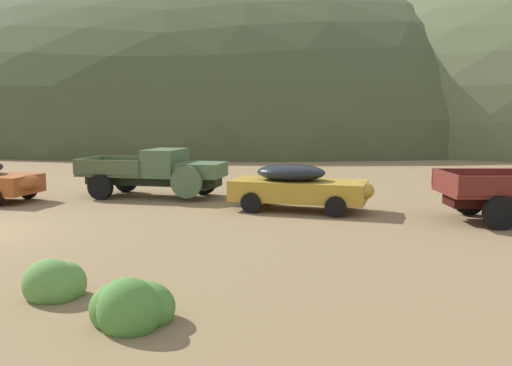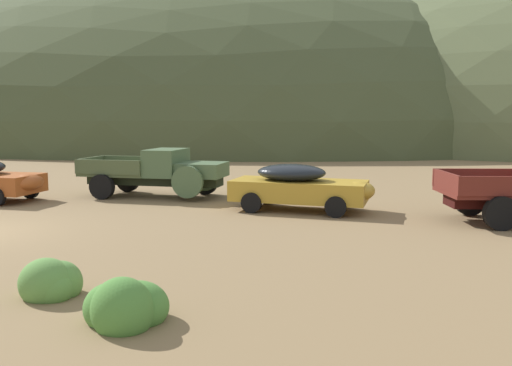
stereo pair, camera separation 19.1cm
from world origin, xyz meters
name	(u,v)px [view 1 (the left image)]	position (x,y,z in m)	size (l,w,h in m)	color
hill_far_right	(191,137)	(-23.66, 63.07, 0.00)	(112.41, 86.75, 42.33)	#424C2D
truck_weathered_green	(163,172)	(1.83, 7.67, 1.00)	(5.82, 2.85, 1.89)	#232B1B
car_mustard	(302,187)	(7.72, 6.54, 0.82)	(4.80, 2.18, 1.57)	#B28928
bush_front_left	(256,187)	(4.92, 9.90, 0.23)	(0.90, 0.77, 0.87)	#3D702D
bush_front_right	(56,285)	(5.65, -3.23, 0.23)	(1.04, 0.99, 0.89)	#5B8E42
bush_near_barrel	(131,309)	(7.56, -3.86, 0.24)	(1.29, 1.23, 1.00)	#4C8438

